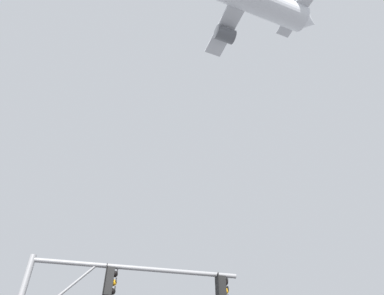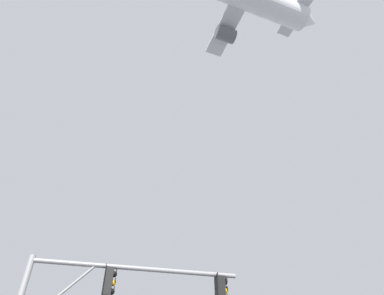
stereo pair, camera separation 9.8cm
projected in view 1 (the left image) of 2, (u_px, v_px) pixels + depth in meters
name	position (u px, v px, depth m)	size (l,w,h in m)	color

